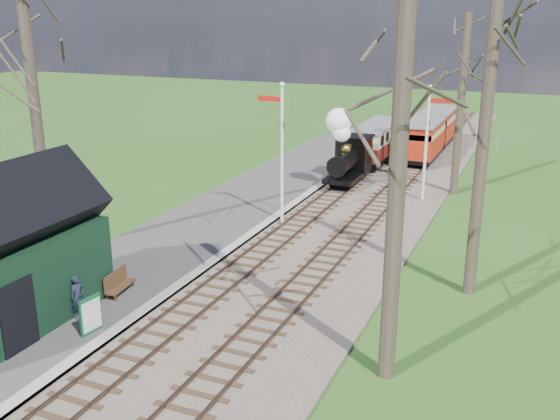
{
  "coord_description": "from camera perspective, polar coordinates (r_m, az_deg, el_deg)",
  "views": [
    {
      "loc": [
        9.56,
        -7.98,
        8.92
      ],
      "look_at": [
        0.39,
        13.26,
        1.6
      ],
      "focal_mm": 40.0,
      "sensor_mm": 36.0,
      "label": 1
    }
  ],
  "objects": [
    {
      "name": "coach",
      "position": [
        39.16,
        8.84,
        6.33
      ],
      "size": [
        1.96,
        6.72,
        2.06
      ],
      "color": "black",
      "rests_on": "ground"
    },
    {
      "name": "semaphore_far",
      "position": [
        30.93,
        13.41,
        6.71
      ],
      "size": [
        1.22,
        0.24,
        5.72
      ],
      "color": "silver",
      "rests_on": "ground"
    },
    {
      "name": "ballast_bed",
      "position": [
        32.34,
        7.65,
        1.48
      ],
      "size": [
        8.0,
        60.0,
        0.1
      ],
      "primitive_type": "cube",
      "color": "brown",
      "rests_on": "ground"
    },
    {
      "name": "red_carriage_b",
      "position": [
        44.98,
        14.25,
        7.46
      ],
      "size": [
        1.99,
        4.92,
        2.09
      ],
      "color": "black",
      "rests_on": "ground"
    },
    {
      "name": "bench",
      "position": [
        21.08,
        -14.62,
        -6.44
      ],
      "size": [
        0.51,
        1.34,
        0.75
      ],
      "color": "#4E301C",
      "rests_on": "platform"
    },
    {
      "name": "fence_line",
      "position": [
        45.72,
        11.35,
        6.66
      ],
      "size": [
        12.6,
        0.08,
        1.0
      ],
      "color": "slate",
      "rests_on": "ground"
    },
    {
      "name": "distant_hills",
      "position": [
        77.03,
        15.98,
        -2.19
      ],
      "size": [
        114.4,
        48.0,
        22.02
      ],
      "color": "#385B23",
      "rests_on": "ground"
    },
    {
      "name": "locomotive",
      "position": [
        33.34,
        6.17,
        5.39
      ],
      "size": [
        1.68,
        3.92,
        4.2
      ],
      "color": "black",
      "rests_on": "ground"
    },
    {
      "name": "semaphore_near",
      "position": [
        26.64,
        0.05,
        6.09
      ],
      "size": [
        1.22,
        0.24,
        6.22
      ],
      "color": "silver",
      "rests_on": "ground"
    },
    {
      "name": "bare_trees",
      "position": [
        20.21,
        -1.1,
        6.97
      ],
      "size": [
        15.51,
        22.39,
        12.0
      ],
      "color": "#382D23",
      "rests_on": "ground"
    },
    {
      "name": "person",
      "position": [
        19.68,
        -18.02,
        -7.53
      ],
      "size": [
        0.41,
        0.54,
        1.32
      ],
      "primitive_type": "imported",
      "rotation": [
        0.0,
        0.0,
        1.35
      ],
      "color": "#1C2232",
      "rests_on": "platform"
    },
    {
      "name": "track_near",
      "position": [
        32.68,
        5.46,
        1.82
      ],
      "size": [
        1.6,
        60.0,
        0.15
      ],
      "color": "brown",
      "rests_on": "ground"
    },
    {
      "name": "red_carriage_a",
      "position": [
        39.64,
        12.9,
        6.26
      ],
      "size": [
        1.99,
        4.92,
        2.09
      ],
      "color": "black",
      "rests_on": "ground"
    },
    {
      "name": "track_far",
      "position": [
        32.02,
        9.89,
        1.3
      ],
      "size": [
        1.6,
        60.0,
        0.15
      ],
      "color": "brown",
      "rests_on": "ground"
    },
    {
      "name": "platform",
      "position": [
        27.05,
        -6.96,
        -1.61
      ],
      "size": [
        5.0,
        44.0,
        0.2
      ],
      "primitive_type": "cube",
      "color": "#474442",
      "rests_on": "ground"
    },
    {
      "name": "station_shed",
      "position": [
        19.49,
        -24.21,
        -4.02
      ],
      "size": [
        3.25,
        6.3,
        4.78
      ],
      "color": "black",
      "rests_on": "platform"
    },
    {
      "name": "sign_board",
      "position": [
        18.7,
        -16.92,
        -9.16
      ],
      "size": [
        0.21,
        0.76,
        1.1
      ],
      "color": "#104F2C",
      "rests_on": "platform"
    },
    {
      "name": "coping_strip",
      "position": [
        26.01,
        -2.57,
        -2.27
      ],
      "size": [
        0.4,
        44.0,
        0.21
      ],
      "primitive_type": "cube",
      "color": "#B2AD9E",
      "rests_on": "ground"
    }
  ]
}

